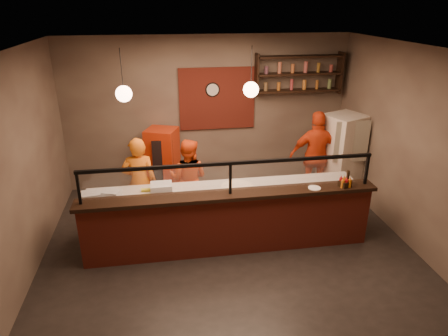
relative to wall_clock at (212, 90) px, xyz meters
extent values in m
plane|color=black|center=(-0.10, -2.46, -2.10)|extent=(6.00, 6.00, 0.00)
plane|color=#39332C|center=(-0.10, -2.46, 1.10)|extent=(6.00, 6.00, 0.00)
plane|color=#786958|center=(-0.10, 0.04, -0.50)|extent=(6.00, 0.00, 6.00)
plane|color=#786958|center=(-3.10, -2.46, -0.50)|extent=(0.00, 5.00, 5.00)
plane|color=#786958|center=(2.90, -2.46, -0.50)|extent=(0.00, 5.00, 5.00)
plane|color=#786958|center=(-0.10, -4.96, -0.50)|extent=(6.00, 0.00, 6.00)
cube|color=maroon|center=(0.10, 0.01, -0.20)|extent=(1.60, 0.04, 1.30)
cube|color=maroon|center=(-0.10, -2.76, -1.60)|extent=(4.60, 0.25, 1.00)
cube|color=black|center=(-0.10, -2.76, -1.07)|extent=(4.70, 0.37, 0.06)
cube|color=gray|center=(-0.10, -2.26, -1.68)|extent=(4.60, 0.75, 0.85)
cube|color=beige|center=(-0.10, -2.26, -1.23)|extent=(4.60, 0.75, 0.05)
cube|color=white|center=(-0.10, -2.76, -0.79)|extent=(4.40, 0.02, 0.50)
cube|color=black|center=(-0.10, -2.76, -0.54)|extent=(4.50, 0.05, 0.05)
cube|color=black|center=(-2.32, -2.76, -0.79)|extent=(0.04, 0.04, 0.50)
cube|color=black|center=(-0.10, -2.76, -0.79)|extent=(0.04, 0.04, 0.50)
cube|color=black|center=(2.12, -2.76, -0.79)|extent=(0.04, 0.04, 0.50)
cube|color=black|center=(1.80, -0.14, -0.05)|extent=(1.80, 0.28, 0.04)
cube|color=black|center=(1.80, -0.14, 0.30)|extent=(1.80, 0.28, 0.04)
cube|color=black|center=(1.80, -0.14, 0.65)|extent=(1.80, 0.28, 0.04)
cube|color=black|center=(0.90, -0.14, 0.30)|extent=(0.04, 0.28, 0.85)
cube|color=black|center=(2.70, -0.14, 0.30)|extent=(0.04, 0.28, 0.85)
cylinder|color=black|center=(0.00, 0.00, 0.00)|extent=(0.30, 0.04, 0.30)
cylinder|color=black|center=(-1.60, -2.26, 0.80)|extent=(0.01, 0.01, 0.60)
sphere|color=#FFB78C|center=(-1.60, -2.26, 0.45)|extent=(0.24, 0.24, 0.24)
cylinder|color=black|center=(0.30, -2.26, 0.80)|extent=(0.01, 0.01, 0.60)
sphere|color=#FFB78C|center=(0.30, -2.26, 0.45)|extent=(0.24, 0.24, 0.24)
imported|color=orange|center=(-1.54, -1.64, -1.27)|extent=(0.61, 0.41, 1.66)
imported|color=#E94A15|center=(-0.65, -1.43, -1.34)|extent=(0.90, 0.81, 1.52)
imported|color=red|center=(1.95, -1.11, -1.18)|extent=(1.14, 0.62, 1.84)
cube|color=beige|center=(2.50, -1.09, -1.23)|extent=(0.93, 0.90, 1.74)
cube|color=#BB2A0C|center=(-1.11, -0.31, -1.40)|extent=(0.76, 0.73, 1.39)
cylinder|color=#F0E3CC|center=(0.11, -2.23, -1.19)|extent=(0.72, 0.72, 0.01)
cube|color=silver|center=(-1.94, -2.33, -1.13)|extent=(0.34, 0.31, 0.14)
cube|color=silver|center=(-1.15, -2.27, -1.11)|extent=(0.35, 0.28, 0.17)
cube|color=silver|center=(-2.25, -2.40, -1.12)|extent=(0.35, 0.30, 0.16)
cylinder|color=yellow|center=(-1.31, -2.16, -1.17)|extent=(0.35, 0.06, 0.06)
cube|color=black|center=(1.75, -2.81, -0.99)|extent=(0.21, 0.19, 0.10)
cylinder|color=black|center=(1.84, -2.71, -0.93)|extent=(0.05, 0.05, 0.23)
cylinder|color=white|center=(1.25, -2.80, -1.03)|extent=(0.26, 0.26, 0.01)
camera|label=1|loc=(-1.07, -8.20, 1.71)|focal=32.00mm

